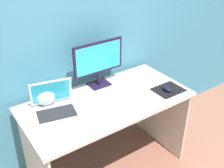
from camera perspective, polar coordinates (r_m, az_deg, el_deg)
ground_plane at (r=2.67m, az=-0.88°, el=-16.93°), size 8.00×8.00×0.00m
wall_back at (r=2.29m, az=-6.88°, el=11.89°), size 6.00×0.04×2.50m
desk at (r=2.28m, az=-0.99°, el=-6.74°), size 1.35×0.66×0.75m
monitor at (r=2.29m, az=-2.82°, el=4.73°), size 0.46×0.14×0.40m
laptop at (r=2.08m, az=-11.81°, el=-4.51°), size 0.36×0.33×0.22m
fishbowl at (r=2.17m, az=-13.65°, el=-2.45°), size 0.15×0.15×0.15m
keyboard_external at (r=2.08m, az=3.37°, el=-5.25°), size 0.40×0.13×0.01m
mousepad at (r=2.37m, az=11.56°, el=-1.17°), size 0.25×0.20×0.00m
mouse at (r=2.34m, az=11.33°, el=-0.94°), size 0.07×0.10×0.04m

